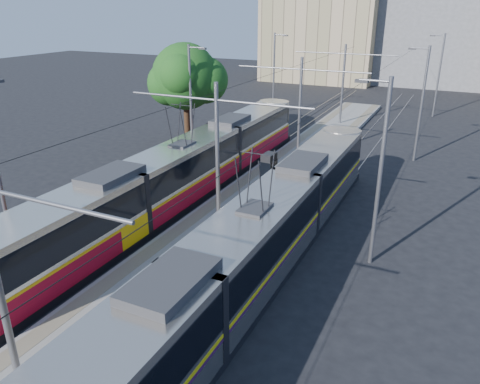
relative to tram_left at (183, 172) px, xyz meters
The scene contains 13 objects.
ground 11.29m from the tram_left, 71.18° to the right, with size 160.00×160.00×0.00m, color black.
platform 7.54m from the tram_left, 60.77° to the left, with size 4.00×50.00×0.30m, color gray.
tactile_strip_left 6.93m from the tram_left, 71.52° to the left, with size 0.70×50.00×0.01m, color gray.
tactile_strip_right 8.30m from the tram_left, 51.88° to the left, with size 0.70×50.00×0.01m, color gray.
rails 7.57m from the tram_left, 60.77° to the left, with size 8.71×70.00×0.03m.
tram_left is the anchor object (origin of this frame).
tram_right 9.58m from the tram_left, 41.30° to the right, with size 2.43×28.65×5.50m.
catenary 5.81m from the tram_left, 44.91° to the left, with size 9.20×70.00×7.00m.
street_lamps 11.31m from the tram_left, 70.97° to the left, with size 15.18×38.22×8.00m.
shelter 4.90m from the tram_left, 31.41° to the left, with size 0.69×1.08×2.33m.
tree 11.59m from the tram_left, 118.42° to the left, with size 5.49×5.08×7.98m.
building_left 50.14m from the tram_left, 97.38° to the left, with size 16.32×12.24×14.26m.
building_centre 54.61m from the tram_left, 79.81° to the left, with size 18.36×14.28×15.12m.
Camera 1 is at (10.08, -10.59, 10.48)m, focal length 35.00 mm.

